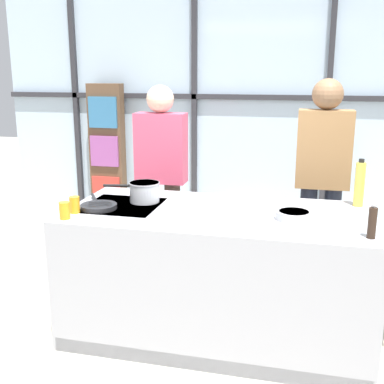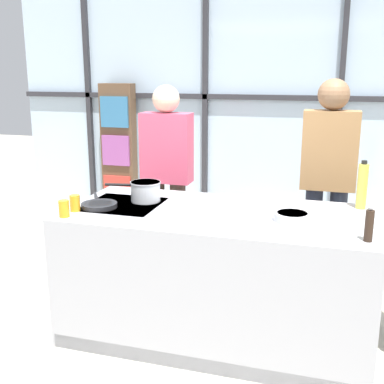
{
  "view_description": "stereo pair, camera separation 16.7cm",
  "coord_description": "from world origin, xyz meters",
  "px_view_note": "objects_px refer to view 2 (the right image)",
  "views": [
    {
      "loc": [
        0.55,
        -3.08,
        1.84
      ],
      "look_at": [
        -0.21,
        0.1,
        1.01
      ],
      "focal_mm": 45.0,
      "sensor_mm": 36.0,
      "label": 1
    },
    {
      "loc": [
        0.71,
        -3.04,
        1.84
      ],
      "look_at": [
        -0.21,
        0.1,
        1.01
      ],
      "focal_mm": 45.0,
      "sensor_mm": 36.0,
      "label": 2
    }
  ],
  "objects_px": {
    "spectator_far_left": "(167,169)",
    "oil_bottle": "(362,186)",
    "white_plate": "(296,210)",
    "saucepan": "(145,191)",
    "juice_glass_near": "(64,209)",
    "juice_glass_far": "(75,203)",
    "mixing_bowl": "(292,216)",
    "frying_pan": "(99,205)",
    "spectator_center_left": "(328,173)",
    "pepper_grinder": "(369,225)"
  },
  "relations": [
    {
      "from": "spectator_far_left",
      "to": "oil_bottle",
      "type": "distance_m",
      "value": 1.74
    },
    {
      "from": "spectator_far_left",
      "to": "white_plate",
      "type": "bearing_deg",
      "value": 146.47
    },
    {
      "from": "saucepan",
      "to": "juice_glass_near",
      "type": "height_order",
      "value": "saucepan"
    },
    {
      "from": "spectator_far_left",
      "to": "juice_glass_near",
      "type": "bearing_deg",
      "value": 80.3
    },
    {
      "from": "white_plate",
      "to": "juice_glass_far",
      "type": "relative_size",
      "value": 2.47
    },
    {
      "from": "white_plate",
      "to": "mixing_bowl",
      "type": "relative_size",
      "value": 1.18
    },
    {
      "from": "spectator_far_left",
      "to": "saucepan",
      "type": "height_order",
      "value": "spectator_far_left"
    },
    {
      "from": "frying_pan",
      "to": "saucepan",
      "type": "relative_size",
      "value": 0.99
    },
    {
      "from": "spectator_center_left",
      "to": "pepper_grinder",
      "type": "relative_size",
      "value": 8.52
    },
    {
      "from": "spectator_center_left",
      "to": "mixing_bowl",
      "type": "bearing_deg",
      "value": 79.22
    },
    {
      "from": "spectator_far_left",
      "to": "white_plate",
      "type": "xyz_separation_m",
      "value": [
        1.21,
        -0.8,
        -0.06
      ]
    },
    {
      "from": "oil_bottle",
      "to": "juice_glass_near",
      "type": "distance_m",
      "value": 2.02
    },
    {
      "from": "spectator_center_left",
      "to": "juice_glass_near",
      "type": "height_order",
      "value": "spectator_center_left"
    },
    {
      "from": "spectator_center_left",
      "to": "white_plate",
      "type": "height_order",
      "value": "spectator_center_left"
    },
    {
      "from": "spectator_far_left",
      "to": "juice_glass_far",
      "type": "relative_size",
      "value": 15.41
    },
    {
      "from": "spectator_center_left",
      "to": "frying_pan",
      "type": "distance_m",
      "value": 1.87
    },
    {
      "from": "mixing_bowl",
      "to": "white_plate",
      "type": "bearing_deg",
      "value": 88.92
    },
    {
      "from": "juice_glass_near",
      "to": "spectator_center_left",
      "type": "bearing_deg",
      "value": 39.86
    },
    {
      "from": "saucepan",
      "to": "oil_bottle",
      "type": "relative_size",
      "value": 1.21
    },
    {
      "from": "oil_bottle",
      "to": "pepper_grinder",
      "type": "xyz_separation_m",
      "value": [
        0.01,
        -0.69,
        -0.06
      ]
    },
    {
      "from": "saucepan",
      "to": "pepper_grinder",
      "type": "distance_m",
      "value": 1.58
    },
    {
      "from": "mixing_bowl",
      "to": "juice_glass_far",
      "type": "distance_m",
      "value": 1.45
    },
    {
      "from": "spectator_center_left",
      "to": "juice_glass_far",
      "type": "height_order",
      "value": "spectator_center_left"
    },
    {
      "from": "saucepan",
      "to": "mixing_bowl",
      "type": "distance_m",
      "value": 1.09
    },
    {
      "from": "saucepan",
      "to": "juice_glass_far",
      "type": "distance_m",
      "value": 0.52
    },
    {
      "from": "oil_bottle",
      "to": "saucepan",
      "type": "bearing_deg",
      "value": -170.85
    },
    {
      "from": "oil_bottle",
      "to": "juice_glass_near",
      "type": "bearing_deg",
      "value": -157.91
    },
    {
      "from": "mixing_bowl",
      "to": "saucepan",
      "type": "bearing_deg",
      "value": 170.01
    },
    {
      "from": "juice_glass_near",
      "to": "spectator_far_left",
      "type": "bearing_deg",
      "value": 80.3
    },
    {
      "from": "saucepan",
      "to": "pepper_grinder",
      "type": "xyz_separation_m",
      "value": [
        1.51,
        -0.45,
        0.02
      ]
    },
    {
      "from": "oil_bottle",
      "to": "juice_glass_far",
      "type": "relative_size",
      "value": 3.03
    },
    {
      "from": "oil_bottle",
      "to": "juice_glass_near",
      "type": "height_order",
      "value": "oil_bottle"
    },
    {
      "from": "oil_bottle",
      "to": "juice_glass_far",
      "type": "distance_m",
      "value": 1.97
    },
    {
      "from": "spectator_far_left",
      "to": "oil_bottle",
      "type": "height_order",
      "value": "spectator_far_left"
    },
    {
      "from": "white_plate",
      "to": "juice_glass_near",
      "type": "height_order",
      "value": "juice_glass_near"
    },
    {
      "from": "pepper_grinder",
      "to": "juice_glass_near",
      "type": "distance_m",
      "value": 1.88
    },
    {
      "from": "saucepan",
      "to": "juice_glass_far",
      "type": "height_order",
      "value": "saucepan"
    },
    {
      "from": "spectator_far_left",
      "to": "white_plate",
      "type": "height_order",
      "value": "spectator_far_left"
    },
    {
      "from": "saucepan",
      "to": "mixing_bowl",
      "type": "bearing_deg",
      "value": -9.99
    },
    {
      "from": "mixing_bowl",
      "to": "spectator_center_left",
      "type": "bearing_deg",
      "value": 79.22
    },
    {
      "from": "spectator_far_left",
      "to": "spectator_center_left",
      "type": "xyz_separation_m",
      "value": [
        1.4,
        0.0,
        0.04
      ]
    },
    {
      "from": "pepper_grinder",
      "to": "saucepan",
      "type": "bearing_deg",
      "value": 163.52
    },
    {
      "from": "frying_pan",
      "to": "juice_glass_far",
      "type": "xyz_separation_m",
      "value": [
        -0.11,
        -0.13,
        0.04
      ]
    },
    {
      "from": "spectator_far_left",
      "to": "juice_glass_far",
      "type": "distance_m",
      "value": 1.25
    },
    {
      "from": "spectator_far_left",
      "to": "saucepan",
      "type": "distance_m",
      "value": 0.86
    },
    {
      "from": "oil_bottle",
      "to": "frying_pan",
      "type": "bearing_deg",
      "value": -164.6
    },
    {
      "from": "juice_glass_far",
      "to": "juice_glass_near",
      "type": "bearing_deg",
      "value": -90.0
    },
    {
      "from": "frying_pan",
      "to": "saucepan",
      "type": "distance_m",
      "value": 0.35
    },
    {
      "from": "mixing_bowl",
      "to": "pepper_grinder",
      "type": "bearing_deg",
      "value": -30.42
    },
    {
      "from": "saucepan",
      "to": "oil_bottle",
      "type": "distance_m",
      "value": 1.52
    }
  ]
}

